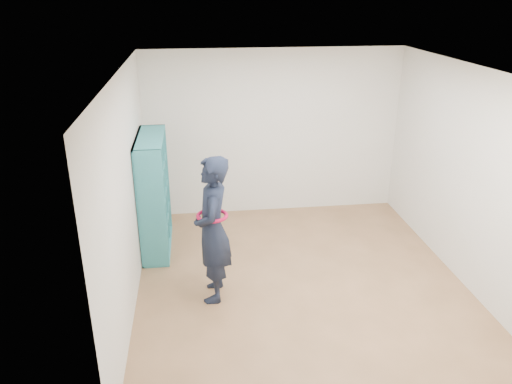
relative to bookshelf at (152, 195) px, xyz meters
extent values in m
plane|color=brown|center=(1.84, -1.18, -0.78)|extent=(4.50, 4.50, 0.00)
plane|color=white|center=(1.84, -1.18, 1.82)|extent=(4.50, 4.50, 0.00)
cube|color=silver|center=(-0.16, -1.18, 0.52)|extent=(0.02, 4.50, 2.60)
cube|color=silver|center=(3.84, -1.18, 0.52)|extent=(0.02, 4.50, 2.60)
cube|color=silver|center=(1.84, 1.07, 0.52)|extent=(4.00, 0.02, 2.60)
cube|color=silver|center=(1.84, -3.43, 0.52)|extent=(4.00, 0.02, 2.60)
cube|color=teal|center=(0.03, -0.59, 0.03)|extent=(0.35, 0.03, 1.62)
cube|color=teal|center=(0.03, 0.59, 0.03)|extent=(0.35, 0.03, 1.62)
cube|color=teal|center=(0.03, 0.00, -0.77)|extent=(0.35, 1.21, 0.03)
cube|color=teal|center=(0.03, 0.00, 0.82)|extent=(0.35, 1.21, 0.03)
cube|color=teal|center=(-0.14, 0.00, 0.03)|extent=(0.03, 1.21, 1.62)
cube|color=teal|center=(0.03, -0.19, 0.03)|extent=(0.33, 0.03, 1.57)
cube|color=teal|center=(0.03, 0.19, 0.03)|extent=(0.33, 0.03, 1.57)
cube|color=teal|center=(0.03, 0.00, -0.37)|extent=(0.33, 1.16, 0.03)
cube|color=teal|center=(0.03, 0.00, 0.03)|extent=(0.33, 1.16, 0.03)
cube|color=teal|center=(0.03, 0.00, 0.42)|extent=(0.33, 1.16, 0.03)
cube|color=beige|center=(0.05, -0.39, -0.72)|extent=(0.22, 0.14, 0.06)
cube|color=black|center=(0.06, -0.45, -0.25)|extent=(0.18, 0.16, 0.21)
cube|color=maroon|center=(0.06, -0.45, 0.15)|extent=(0.18, 0.16, 0.23)
cube|color=silver|center=(0.05, -0.39, 0.47)|extent=(0.22, 0.14, 0.08)
cube|color=navy|center=(0.06, -0.06, -0.62)|extent=(0.18, 0.16, 0.24)
cube|color=brown|center=(0.06, -0.06, -0.23)|extent=(0.18, 0.16, 0.25)
cube|color=#BFB28C|center=(0.05, -0.01, 0.08)|extent=(0.22, 0.14, 0.08)
cube|color=#26594C|center=(0.06, -0.06, 0.53)|extent=(0.18, 0.16, 0.21)
cube|color=beige|center=(0.06, 0.33, -0.60)|extent=(0.18, 0.16, 0.28)
cube|color=black|center=(0.05, 0.38, -0.31)|extent=(0.22, 0.14, 0.08)
cube|color=maroon|center=(0.06, 0.33, 0.16)|extent=(0.18, 0.16, 0.25)
cube|color=silver|center=(0.06, 0.33, 0.55)|extent=(0.18, 0.16, 0.24)
imported|color=black|center=(0.77, -1.33, 0.09)|extent=(0.46, 0.67, 1.74)
torus|color=#AE0D38|center=(0.77, -1.33, 0.26)|extent=(0.39, 0.39, 0.04)
cube|color=silver|center=(0.62, -1.24, 0.20)|extent=(0.03, 0.10, 0.13)
cube|color=black|center=(0.62, -1.24, 0.20)|extent=(0.03, 0.10, 0.13)
camera|label=1|loc=(0.61, -6.41, 2.62)|focal=35.00mm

